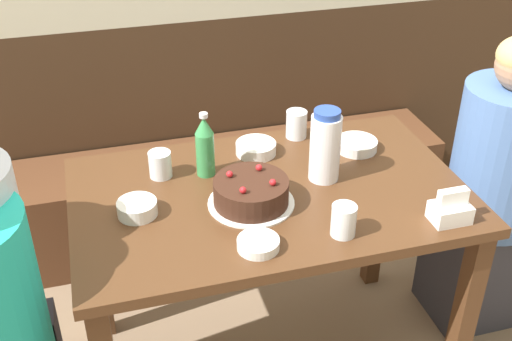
{
  "coord_description": "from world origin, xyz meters",
  "views": [
    {
      "loc": [
        -0.49,
        -1.58,
        1.86
      ],
      "look_at": [
        -0.03,
        0.05,
        0.81
      ],
      "focal_mm": 45.0,
      "sensor_mm": 36.0,
      "label": 1
    }
  ],
  "objects_px": {
    "bowl_sauce_shallow": "(258,244)",
    "glass_water_tall": "(296,124)",
    "bench_seat": "(216,195)",
    "water_pitcher": "(325,146)",
    "birthday_cake": "(251,193)",
    "glass_tumbler_short": "(344,220)",
    "person_pale_blue_shirt": "(492,196)",
    "bowl_rice_small": "(256,148)",
    "glass_shot_small": "(160,164)",
    "soju_bottle": "(205,146)",
    "bowl_soup_white": "(357,145)",
    "napkin_holder": "(450,210)",
    "bowl_side_dish": "(137,208)"
  },
  "relations": [
    {
      "from": "bowl_sauce_shallow",
      "to": "glass_water_tall",
      "type": "xyz_separation_m",
      "value": [
        0.3,
        0.57,
        0.04
      ]
    },
    {
      "from": "bench_seat",
      "to": "water_pitcher",
      "type": "xyz_separation_m",
      "value": [
        0.19,
        -0.8,
        0.67
      ]
    },
    {
      "from": "bench_seat",
      "to": "birthday_cake",
      "type": "height_order",
      "value": "birthday_cake"
    },
    {
      "from": "bench_seat",
      "to": "bowl_sauce_shallow",
      "type": "relative_size",
      "value": 17.72
    },
    {
      "from": "glass_tumbler_short",
      "to": "person_pale_blue_shirt",
      "type": "bearing_deg",
      "value": 23.24
    },
    {
      "from": "bowl_rice_small",
      "to": "birthday_cake",
      "type": "bearing_deg",
      "value": -108.52
    },
    {
      "from": "bench_seat",
      "to": "bowl_sauce_shallow",
      "type": "distance_m",
      "value": 1.23
    },
    {
      "from": "glass_tumbler_short",
      "to": "glass_shot_small",
      "type": "xyz_separation_m",
      "value": [
        -0.44,
        0.44,
        -0.0
      ]
    },
    {
      "from": "bench_seat",
      "to": "glass_water_tall",
      "type": "relative_size",
      "value": 20.96
    },
    {
      "from": "birthday_cake",
      "to": "person_pale_blue_shirt",
      "type": "height_order",
      "value": "person_pale_blue_shirt"
    },
    {
      "from": "soju_bottle",
      "to": "bowl_soup_white",
      "type": "xyz_separation_m",
      "value": [
        0.53,
        0.01,
        -0.09
      ]
    },
    {
      "from": "birthday_cake",
      "to": "glass_tumbler_short",
      "type": "distance_m",
      "value": 0.3
    },
    {
      "from": "bowl_sauce_shallow",
      "to": "glass_water_tall",
      "type": "bearing_deg",
      "value": 62.04
    },
    {
      "from": "water_pitcher",
      "to": "person_pale_blue_shirt",
      "type": "height_order",
      "value": "person_pale_blue_shirt"
    },
    {
      "from": "soju_bottle",
      "to": "glass_tumbler_short",
      "type": "xyz_separation_m",
      "value": [
        0.3,
        -0.42,
        -0.06
      ]
    },
    {
      "from": "bench_seat",
      "to": "napkin_holder",
      "type": "bearing_deg",
      "value": -67.88
    },
    {
      "from": "water_pitcher",
      "to": "bowl_side_dish",
      "type": "relative_size",
      "value": 2.04
    },
    {
      "from": "bowl_side_dish",
      "to": "glass_shot_small",
      "type": "xyz_separation_m",
      "value": [
        0.1,
        0.19,
        0.02
      ]
    },
    {
      "from": "water_pitcher",
      "to": "person_pale_blue_shirt",
      "type": "distance_m",
      "value": 0.76
    },
    {
      "from": "napkin_holder",
      "to": "glass_water_tall",
      "type": "bearing_deg",
      "value": 113.56
    },
    {
      "from": "birthday_cake",
      "to": "bowl_rice_small",
      "type": "height_order",
      "value": "birthday_cake"
    },
    {
      "from": "water_pitcher",
      "to": "glass_shot_small",
      "type": "bearing_deg",
      "value": 163.02
    },
    {
      "from": "bowl_soup_white",
      "to": "bowl_rice_small",
      "type": "relative_size",
      "value": 1.03
    },
    {
      "from": "soju_bottle",
      "to": "person_pale_blue_shirt",
      "type": "bearing_deg",
      "value": -5.69
    },
    {
      "from": "birthday_cake",
      "to": "bowl_sauce_shallow",
      "type": "distance_m",
      "value": 0.22
    },
    {
      "from": "soju_bottle",
      "to": "bowl_side_dish",
      "type": "bearing_deg",
      "value": -145.16
    },
    {
      "from": "bench_seat",
      "to": "bowl_soup_white",
      "type": "distance_m",
      "value": 0.94
    },
    {
      "from": "glass_water_tall",
      "to": "glass_shot_small",
      "type": "bearing_deg",
      "value": -165.32
    },
    {
      "from": "bench_seat",
      "to": "water_pitcher",
      "type": "bearing_deg",
      "value": -76.8
    },
    {
      "from": "person_pale_blue_shirt",
      "to": "napkin_holder",
      "type": "bearing_deg",
      "value": 39.36
    },
    {
      "from": "birthday_cake",
      "to": "bowl_rice_small",
      "type": "relative_size",
      "value": 1.91
    },
    {
      "from": "water_pitcher",
      "to": "glass_water_tall",
      "type": "bearing_deg",
      "value": 89.04
    },
    {
      "from": "birthday_cake",
      "to": "bowl_side_dish",
      "type": "xyz_separation_m",
      "value": [
        -0.33,
        0.04,
        -0.02
      ]
    },
    {
      "from": "napkin_holder",
      "to": "bowl_rice_small",
      "type": "bearing_deg",
      "value": 129.43
    },
    {
      "from": "water_pitcher",
      "to": "glass_tumbler_short",
      "type": "relative_size",
      "value": 2.56
    },
    {
      "from": "bench_seat",
      "to": "napkin_holder",
      "type": "height_order",
      "value": "napkin_holder"
    },
    {
      "from": "bowl_rice_small",
      "to": "glass_shot_small",
      "type": "xyz_separation_m",
      "value": [
        -0.33,
        -0.06,
        0.02
      ]
    },
    {
      "from": "napkin_holder",
      "to": "glass_tumbler_short",
      "type": "xyz_separation_m",
      "value": [
        -0.32,
        0.02,
        0.01
      ]
    },
    {
      "from": "soju_bottle",
      "to": "napkin_holder",
      "type": "height_order",
      "value": "soju_bottle"
    },
    {
      "from": "glass_shot_small",
      "to": "bowl_side_dish",
      "type": "bearing_deg",
      "value": -116.88
    },
    {
      "from": "bench_seat",
      "to": "glass_shot_small",
      "type": "distance_m",
      "value": 0.93
    },
    {
      "from": "glass_shot_small",
      "to": "bench_seat",
      "type": "bearing_deg",
      "value": 64.53
    },
    {
      "from": "napkin_holder",
      "to": "bowl_sauce_shallow",
      "type": "bearing_deg",
      "value": 177.23
    },
    {
      "from": "bowl_sauce_shallow",
      "to": "water_pitcher",
      "type": "bearing_deg",
      "value": 43.99
    },
    {
      "from": "bowl_sauce_shallow",
      "to": "glass_shot_small",
      "type": "xyz_separation_m",
      "value": [
        -0.2,
        0.44,
        0.03
      ]
    },
    {
      "from": "person_pale_blue_shirt",
      "to": "birthday_cake",
      "type": "bearing_deg",
      "value": 6.14
    },
    {
      "from": "water_pitcher",
      "to": "bowl_sauce_shallow",
      "type": "height_order",
      "value": "water_pitcher"
    },
    {
      "from": "napkin_holder",
      "to": "bowl_soup_white",
      "type": "relative_size",
      "value": 0.78
    },
    {
      "from": "bowl_side_dish",
      "to": "person_pale_blue_shirt",
      "type": "distance_m",
      "value": 1.3
    },
    {
      "from": "bowl_rice_small",
      "to": "person_pale_blue_shirt",
      "type": "bearing_deg",
      "value": -12.4
    }
  ]
}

